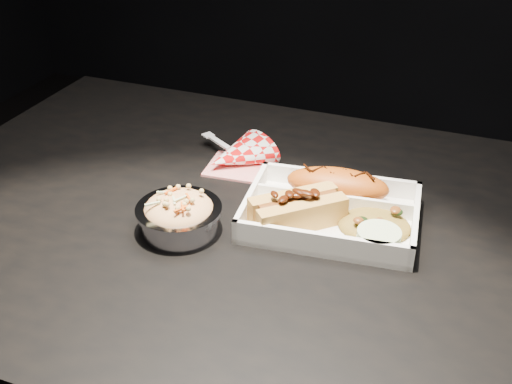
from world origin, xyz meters
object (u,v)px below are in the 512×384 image
food_tray (331,216)px  hotdog (298,208)px  napkin_fork (237,156)px  fried_pastry (337,185)px  dining_table (271,267)px  foil_coleslaw_cup (179,214)px

food_tray → hotdog: bearing=-149.2°
hotdog → napkin_fork: napkin_fork is taller
food_tray → fried_pastry: fried_pastry is taller
dining_table → hotdog: (0.04, -0.01, 0.12)m
food_tray → foil_coleslaw_cup: size_ratio=2.17×
fried_pastry → hotdog: 0.09m
food_tray → dining_table: bearing=-170.1°
dining_table → napkin_fork: 0.21m
food_tray → napkin_fork: 0.23m
dining_table → hotdog: hotdog is taller
napkin_fork → dining_table: bearing=-18.3°
dining_table → napkin_fork: napkin_fork is taller
dining_table → foil_coleslaw_cup: (-0.11, -0.08, 0.12)m
dining_table → fried_pastry: bearing=45.5°
fried_pastry → hotdog: size_ratio=1.14×
fried_pastry → hotdog: bearing=-112.6°
food_tray → foil_coleslaw_cup: 0.22m
hotdog → dining_table: bearing=127.0°
food_tray → foil_coleslaw_cup: foil_coleslaw_cup is taller
napkin_fork → foil_coleslaw_cup: bearing=-58.0°
dining_table → foil_coleslaw_cup: 0.18m
fried_pastry → foil_coleslaw_cup: size_ratio=1.28×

